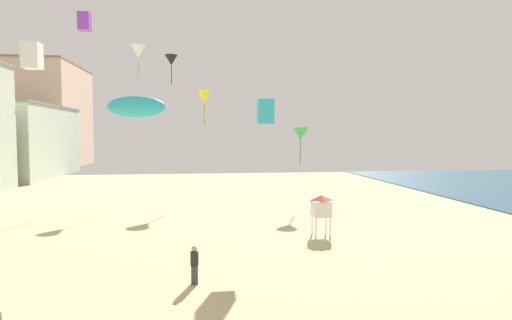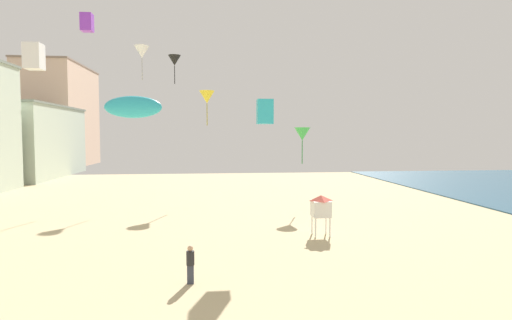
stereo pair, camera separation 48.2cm
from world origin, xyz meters
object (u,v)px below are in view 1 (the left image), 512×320
Objects in this scene: kite_white_delta_2 at (138,52)px; kite_purple_box at (84,22)px; kite_black_delta at (171,60)px; kite_white_box at (32,56)px; kite_cyan_box at (266,112)px; kite_cyan_parafoil at (136,107)px; lifeguard_stand at (321,206)px; kite_yellow_delta at (204,97)px; kite_flyer at (194,263)px; kite_green_delta at (300,134)px.

kite_white_delta_2 is 13.08m from kite_purple_box.
kite_black_delta is 20.14m from kite_white_box.
kite_cyan_parafoil is (-6.57, -6.26, -0.19)m from kite_cyan_box.
kite_black_delta is (-10.74, 21.46, 12.59)m from lifeguard_stand.
kite_white_box reaches higher than kite_cyan_box.
kite_white_delta_2 is 2.72× the size of kite_purple_box.
kite_white_box is (-10.75, -14.11, 1.19)m from kite_yellow_delta.
kite_white_box is at bearing 129.68° from kite_cyan_parafoil.
kite_yellow_delta is (3.54, -4.44, -4.34)m from kite_black_delta.
kite_cyan_parafoil is at bearing -146.58° from lifeguard_stand.
lifeguard_stand reaches higher than kite_flyer.
kite_flyer is at bearing -84.02° from kite_black_delta.
kite_cyan_box reaches higher than kite_cyan_parafoil.
kite_white_box reaches higher than lifeguard_stand.
kite_black_delta is 2.27× the size of kite_purple_box.
kite_cyan_box is 0.47× the size of kite_black_delta.
kite_black_delta is (-7.17, 21.69, 6.74)m from kite_cyan_box.
kite_black_delta is 0.90× the size of kite_yellow_delta.
kite_cyan_box is 15.15m from kite_white_box.
kite_yellow_delta is 17.78m from kite_white_box.
kite_white_box is at bearing -100.73° from kite_white_delta_2.
kite_green_delta is 2.17× the size of kite_cyan_box.
kite_yellow_delta is at bearing 82.86° from kite_cyan_parafoil.
kite_white_delta_2 is (-3.58, 0.64, 0.96)m from kite_black_delta.
kite_cyan_box is at bearing -64.30° from kite_white_delta_2.
kite_white_delta_2 is at bearing 98.30° from kite_cyan_parafoil.
kite_flyer is at bearing -25.07° from kite_cyan_parafoil.
kite_black_delta is 3.76m from kite_white_delta_2.
kite_purple_box is at bearing -175.04° from kite_green_delta.
kite_purple_box is at bearing 143.75° from kite_cyan_box.
kite_black_delta is at bearing 128.60° from kite_yellow_delta.
lifeguard_stand is 0.68× the size of kite_white_delta_2.
kite_flyer is at bearing -77.44° from kite_white_delta_2.
lifeguard_stand is 1.04× the size of kite_cyan_parafoil.
kite_green_delta is at bearing 56.71° from kite_cyan_parafoil.
kite_cyan_parafoil is at bearing -81.70° from kite_white_delta_2.
lifeguard_stand is at bearing -96.17° from kite_green_delta.
kite_cyan_parafoil is (-11.30, -17.20, 1.13)m from kite_green_delta.
kite_cyan_parafoil is at bearing -136.40° from kite_cyan_box.
kite_green_delta is 1.96× the size of kite_white_box.
kite_green_delta reaches higher than lifeguard_stand.
kite_green_delta is 21.22m from kite_white_delta_2.
kite_white_box is at bearing 171.56° from lifeguard_stand.
kite_cyan_parafoil is (-2.94, -23.52, -2.58)m from kite_yellow_delta.
kite_white_delta_2 reaches higher than kite_yellow_delta.
kite_black_delta is at bearing 117.38° from lifeguard_stand.
lifeguard_stand is (7.69, 7.64, 0.92)m from kite_flyer.
kite_cyan_box is 23.82m from kite_black_delta.
kite_purple_box is (-9.22, -7.84, 5.01)m from kite_yellow_delta.
kite_white_delta_2 is (-14.31, 22.10, 13.55)m from lifeguard_stand.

